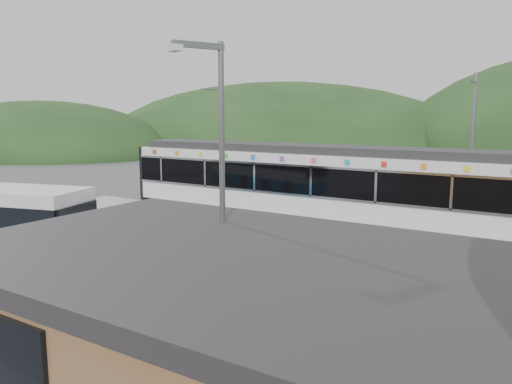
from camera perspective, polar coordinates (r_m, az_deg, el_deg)
The scene contains 9 objects.
ground at distance 19.63m, azimuth -2.41°, elevation -6.53°, with size 120.00×120.00×0.00m, color #4C4C4F.
hills at distance 21.97m, azimuth 19.32°, elevation -5.36°, with size 146.00×149.00×26.00m.
platform at distance 22.30m, azimuth 2.43°, elevation -4.24°, with size 26.00×3.20×0.30m, color #9E9E99.
yellow_line at distance 21.18m, azimuth 0.67°, elevation -4.52°, with size 26.00×0.10×0.01m, color yellow.
train at distance 24.06m, azimuth 6.82°, elevation 1.31°, with size 20.44×3.01×3.74m.
catenary_mast_west at distance 30.00m, azimuth -4.17°, elevation 5.89°, with size 0.18×1.80×7.00m.
catenary_mast_east at distance 24.45m, azimuth 23.37°, elevation 4.50°, with size 0.18×1.80×7.00m.
station_shelter at distance 8.90m, azimuth -3.71°, elevation -15.48°, with size 9.20×6.20×3.00m.
lamp_post at distance 10.29m, azimuth -4.32°, elevation 1.81°, with size 0.56×1.21×6.66m.
Camera 1 is at (10.78, -15.55, 5.23)m, focal length 35.00 mm.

